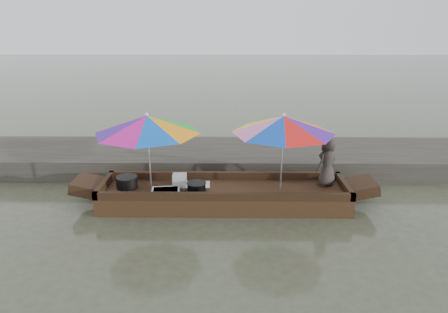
{
  "coord_description": "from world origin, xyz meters",
  "views": [
    {
      "loc": [
        0.09,
        -7.41,
        3.53
      ],
      "look_at": [
        0.0,
        0.1,
        1.0
      ],
      "focal_mm": 32.0,
      "sensor_mm": 36.0,
      "label": 1
    }
  ],
  "objects_px": {
    "tray_crayfish": "(166,192)",
    "supply_bag": "(180,180)",
    "boat_hull": "(224,197)",
    "charcoal_grill": "(196,187)",
    "tray_scallop": "(196,186)",
    "cooking_pot": "(127,182)",
    "vendor": "(327,161)",
    "umbrella_stern": "(282,152)",
    "umbrella_bow": "(149,152)"
  },
  "relations": [
    {
      "from": "boat_hull",
      "to": "umbrella_stern",
      "type": "distance_m",
      "value": 1.48
    },
    {
      "from": "umbrella_stern",
      "to": "charcoal_grill",
      "type": "bearing_deg",
      "value": -175.26
    },
    {
      "from": "supply_bag",
      "to": "charcoal_grill",
      "type": "bearing_deg",
      "value": -35.56
    },
    {
      "from": "charcoal_grill",
      "to": "vendor",
      "type": "height_order",
      "value": "vendor"
    },
    {
      "from": "tray_crayfish",
      "to": "supply_bag",
      "type": "distance_m",
      "value": 0.47
    },
    {
      "from": "charcoal_grill",
      "to": "vendor",
      "type": "xyz_separation_m",
      "value": [
        2.63,
        0.36,
        0.43
      ]
    },
    {
      "from": "boat_hull",
      "to": "umbrella_bow",
      "type": "relative_size",
      "value": 2.41
    },
    {
      "from": "supply_bag",
      "to": "vendor",
      "type": "distance_m",
      "value": 3.02
    },
    {
      "from": "tray_scallop",
      "to": "boat_hull",
      "type": "bearing_deg",
      "value": -7.64
    },
    {
      "from": "boat_hull",
      "to": "umbrella_stern",
      "type": "height_order",
      "value": "umbrella_stern"
    },
    {
      "from": "vendor",
      "to": "supply_bag",
      "type": "bearing_deg",
      "value": -35.55
    },
    {
      "from": "tray_crayfish",
      "to": "vendor",
      "type": "distance_m",
      "value": 3.3
    },
    {
      "from": "vendor",
      "to": "charcoal_grill",
      "type": "bearing_deg",
      "value": -29.69
    },
    {
      "from": "charcoal_grill",
      "to": "supply_bag",
      "type": "xyz_separation_m",
      "value": [
        -0.36,
        0.26,
        0.04
      ]
    },
    {
      "from": "charcoal_grill",
      "to": "vendor",
      "type": "distance_m",
      "value": 2.69
    },
    {
      "from": "supply_bag",
      "to": "vendor",
      "type": "height_order",
      "value": "vendor"
    },
    {
      "from": "tray_crayfish",
      "to": "tray_scallop",
      "type": "bearing_deg",
      "value": 31.55
    },
    {
      "from": "umbrella_stern",
      "to": "cooking_pot",
      "type": "bearing_deg",
      "value": 179.04
    },
    {
      "from": "tray_crayfish",
      "to": "umbrella_bow",
      "type": "bearing_deg",
      "value": 140.33
    },
    {
      "from": "tray_crayfish",
      "to": "supply_bag",
      "type": "height_order",
      "value": "supply_bag"
    },
    {
      "from": "supply_bag",
      "to": "umbrella_stern",
      "type": "height_order",
      "value": "umbrella_stern"
    },
    {
      "from": "cooking_pot",
      "to": "charcoal_grill",
      "type": "distance_m",
      "value": 1.43
    },
    {
      "from": "boat_hull",
      "to": "tray_crayfish",
      "type": "relative_size",
      "value": 9.14
    },
    {
      "from": "boat_hull",
      "to": "vendor",
      "type": "distance_m",
      "value": 2.21
    },
    {
      "from": "boat_hull",
      "to": "umbrella_bow",
      "type": "height_order",
      "value": "umbrella_bow"
    },
    {
      "from": "boat_hull",
      "to": "charcoal_grill",
      "type": "distance_m",
      "value": 0.62
    },
    {
      "from": "cooking_pot",
      "to": "vendor",
      "type": "relative_size",
      "value": 0.42
    },
    {
      "from": "tray_crayfish",
      "to": "tray_scallop",
      "type": "height_order",
      "value": "tray_crayfish"
    },
    {
      "from": "tray_scallop",
      "to": "umbrella_stern",
      "type": "relative_size",
      "value": 0.27
    },
    {
      "from": "boat_hull",
      "to": "cooking_pot",
      "type": "height_order",
      "value": "cooking_pot"
    },
    {
      "from": "supply_bag",
      "to": "vendor",
      "type": "relative_size",
      "value": 0.27
    },
    {
      "from": "boat_hull",
      "to": "umbrella_stern",
      "type": "bearing_deg",
      "value": 0.0
    },
    {
      "from": "tray_crayfish",
      "to": "tray_scallop",
      "type": "distance_m",
      "value": 0.67
    },
    {
      "from": "tray_scallop",
      "to": "charcoal_grill",
      "type": "height_order",
      "value": "charcoal_grill"
    },
    {
      "from": "tray_scallop",
      "to": "umbrella_bow",
      "type": "bearing_deg",
      "value": -175.28
    },
    {
      "from": "umbrella_stern",
      "to": "tray_scallop",
      "type": "bearing_deg",
      "value": 177.46
    },
    {
      "from": "tray_crayfish",
      "to": "vendor",
      "type": "relative_size",
      "value": 0.53
    },
    {
      "from": "boat_hull",
      "to": "umbrella_bow",
      "type": "bearing_deg",
      "value": 180.0
    },
    {
      "from": "tray_crayfish",
      "to": "umbrella_bow",
      "type": "xyz_separation_m",
      "value": [
        -0.33,
        0.28,
        0.73
      ]
    },
    {
      "from": "boat_hull",
      "to": "charcoal_grill",
      "type": "height_order",
      "value": "charcoal_grill"
    },
    {
      "from": "supply_bag",
      "to": "umbrella_stern",
      "type": "relative_size",
      "value": 0.14
    },
    {
      "from": "charcoal_grill",
      "to": "umbrella_stern",
      "type": "height_order",
      "value": "umbrella_stern"
    },
    {
      "from": "umbrella_stern",
      "to": "boat_hull",
      "type": "bearing_deg",
      "value": 180.0
    },
    {
      "from": "tray_crayfish",
      "to": "charcoal_grill",
      "type": "relative_size",
      "value": 1.49
    },
    {
      "from": "cooking_pot",
      "to": "supply_bag",
      "type": "relative_size",
      "value": 1.54
    },
    {
      "from": "tray_scallop",
      "to": "vendor",
      "type": "relative_size",
      "value": 0.53
    },
    {
      "from": "vendor",
      "to": "umbrella_bow",
      "type": "relative_size",
      "value": 0.5
    },
    {
      "from": "boat_hull",
      "to": "tray_scallop",
      "type": "height_order",
      "value": "tray_scallop"
    },
    {
      "from": "tray_scallop",
      "to": "umbrella_bow",
      "type": "relative_size",
      "value": 0.26
    },
    {
      "from": "tray_crayfish",
      "to": "supply_bag",
      "type": "xyz_separation_m",
      "value": [
        0.23,
        0.4,
        0.09
      ]
    }
  ]
}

